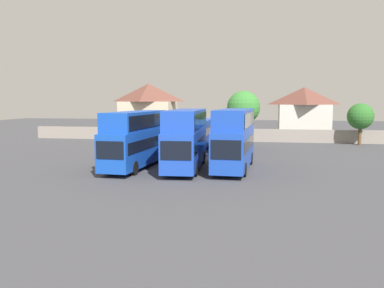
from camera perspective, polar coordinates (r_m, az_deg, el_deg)
name	(u,v)px	position (r m, az deg, el deg)	size (l,w,h in m)	color
ground	(213,146)	(52.81, 2.87, -0.25)	(140.00, 140.00, 0.00)	#424247
depot_boundary_wall	(218,135)	(58.96, 3.65, 1.28)	(56.00, 0.50, 1.80)	gray
bus_1	(136,136)	(35.68, -7.83, 1.07)	(3.00, 10.55, 4.88)	blue
bus_2	(186,136)	(34.76, -0.85, 1.13)	(3.16, 10.65, 5.03)	blue
bus_3	(234,136)	(34.69, 5.90, 1.13)	(2.96, 10.19, 5.08)	blue
bus_4	(198,133)	(48.84, 0.87, 1.58)	(2.82, 12.13, 3.49)	blue
bus_5	(230,134)	(48.87, 5.32, 1.43)	(2.65, 11.41, 3.28)	#0D3DC0
house_terrace_left	(148,109)	(70.25, -6.06, 4.89)	(8.98, 7.32, 8.59)	beige
house_terrace_centre	(304,112)	(67.62, 15.22, 4.36)	(8.08, 8.09, 7.88)	silver
tree_left_of_lot	(360,116)	(57.70, 22.33, 3.55)	(3.37, 3.37, 5.44)	brown
tree_behind_wall	(243,108)	(60.97, 7.15, 5.03)	(4.85, 4.85, 7.20)	brown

